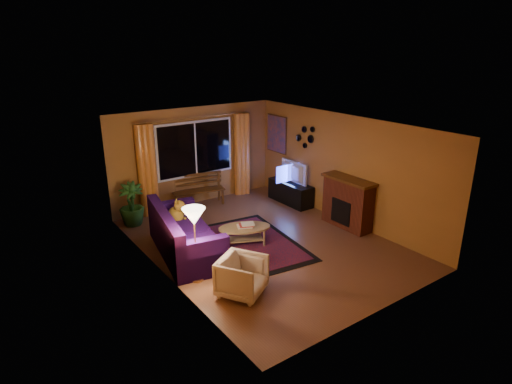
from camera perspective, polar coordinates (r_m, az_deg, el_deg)
floor at (r=9.10m, az=1.10°, el=-6.82°), size 4.50×6.00×0.02m
ceiling at (r=8.30m, az=1.22°, el=8.98°), size 4.50×6.00×0.02m
wall_back at (r=11.08m, az=-8.19°, el=4.77°), size 4.50×0.02×2.50m
wall_left at (r=7.57m, az=-12.72°, el=-2.48°), size 0.02×6.00×2.50m
wall_right at (r=10.07m, az=11.55°, el=3.09°), size 0.02×6.00×2.50m
window at (r=10.98m, az=-8.08°, el=5.71°), size 2.00×0.02×1.30m
curtain_rod at (r=10.78m, az=-8.16°, el=9.80°), size 3.20×0.03×0.03m
curtain_left at (r=10.47m, az=-14.37°, el=2.75°), size 0.36×0.36×2.24m
curtain_right at (r=11.66m, az=-1.96°, el=5.03°), size 0.36×0.36×2.24m
bench at (r=11.14m, az=-7.61°, el=-0.79°), size 1.38×0.66×0.40m
potted_plant at (r=10.19m, az=-16.27°, el=-1.59°), size 0.65×0.65×1.00m
sofa at (r=8.60m, az=-9.39°, el=-5.22°), size 1.40×2.45×0.93m
dog at (r=8.95m, az=-10.68°, el=-2.54°), size 0.50×0.57×0.51m
armchair at (r=7.22m, az=-1.88°, el=-10.94°), size 0.95×0.94×0.73m
floor_lamp at (r=7.52m, az=-8.08°, el=-7.08°), size 0.30×0.30×1.36m
rug at (r=9.06m, az=-0.48°, el=-6.82°), size 2.00×2.84×0.02m
coffee_table at (r=8.96m, az=-1.53°, el=-5.81°), size 1.43×1.43×0.39m
tv_console at (r=11.24m, az=4.62°, el=-0.07°), size 0.45×1.34×0.56m
television at (r=11.06m, az=4.70°, el=2.64°), size 0.13×0.96×0.55m
fireplace at (r=9.89m, az=12.12°, el=-1.54°), size 0.40×1.20×1.10m
mirror_cluster at (r=10.81m, az=6.54°, el=7.46°), size 0.06×0.60×0.56m
painting at (r=11.70m, az=2.77°, el=7.73°), size 0.04×0.76×0.96m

